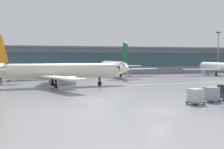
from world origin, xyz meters
TOP-DOWN VIEW (x-y plane):
  - ground_plane at (0.00, 0.00)m, footprint 400.00×400.00m
  - taxiway_centreline_stripe at (-5.96, 28.92)m, footprint 109.88×5.79m
  - terminal_concourse at (0.00, 79.04)m, footprint 171.99×11.00m
  - gate_airplane_1 at (-18.70, 53.05)m, footprint 29.99×32.25m
  - gate_airplane_2 at (13.19, 58.36)m, footprint 28.14×30.26m
  - gate_airplane_3 at (47.42, 53.52)m, footprint 25.26×27.28m
  - taxiing_regional_jet at (-6.35, 30.90)m, footprint 30.35×28.21m
  - cargo_dolly_lead at (9.45, 3.94)m, footprint 2.53×2.24m
  - cargo_dolly_trailing at (6.26, 2.73)m, footprint 2.53×2.24m
  - apron_light_mast_1 at (59.38, 70.65)m, footprint 1.80×0.36m

SIDE VIEW (x-z plane):
  - ground_plane at x=0.00m, z-range 0.00..0.00m
  - taxiway_centreline_stripe at x=-5.96m, z-range 0.00..0.01m
  - cargo_dolly_lead at x=9.45m, z-range 0.08..2.02m
  - cargo_dolly_trailing at x=6.26m, z-range 0.08..2.02m
  - gate_airplane_3 at x=47.42m, z-range -1.81..7.22m
  - gate_airplane_2 at x=13.19m, z-range -2.01..8.02m
  - taxiing_regional_jet at x=-6.35m, z-range -2.01..8.04m
  - gate_airplane_1 at x=-18.70m, z-range -2.14..8.55m
  - terminal_concourse at x=0.00m, z-range 0.12..9.72m
  - apron_light_mast_1 at x=59.38m, z-range 0.70..16.19m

